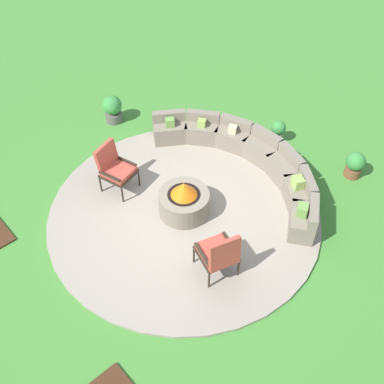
# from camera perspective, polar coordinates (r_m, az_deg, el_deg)

# --- Properties ---
(ground_plane) EXTENTS (24.00, 24.00, 0.00)m
(ground_plane) POSITION_cam_1_polar(r_m,az_deg,el_deg) (8.91, -0.96, -2.65)
(ground_plane) COLOR #478C38
(patio_circle) EXTENTS (5.20, 5.20, 0.06)m
(patio_circle) POSITION_cam_1_polar(r_m,az_deg,el_deg) (8.89, -0.96, -2.52)
(patio_circle) COLOR #9E9384
(patio_circle) RESTS_ON ground_plane
(fire_pit) EXTENTS (0.96, 0.96, 0.74)m
(fire_pit) POSITION_cam_1_polar(r_m,az_deg,el_deg) (8.65, -0.98, -1.09)
(fire_pit) COLOR gray
(fire_pit) RESTS_ON patio_circle
(curved_stone_bench) EXTENTS (4.41, 1.66, 0.66)m
(curved_stone_bench) POSITION_cam_1_polar(r_m,az_deg,el_deg) (9.61, 6.90, 4.11)
(curved_stone_bench) COLOR gray
(curved_stone_bench) RESTS_ON patio_circle
(lounge_chair_front_left) EXTENTS (0.74, 0.71, 1.01)m
(lounge_chair_front_left) POSITION_cam_1_polar(r_m,az_deg,el_deg) (9.09, -9.56, 3.06)
(lounge_chair_front_left) COLOR #2D2319
(lounge_chair_front_left) RESTS_ON patio_circle
(lounge_chair_front_right) EXTENTS (0.76, 0.73, 1.00)m
(lounge_chair_front_right) POSITION_cam_1_polar(r_m,az_deg,el_deg) (7.58, 3.36, -7.53)
(lounge_chair_front_right) COLOR #2D2319
(lounge_chair_front_right) RESTS_ON patio_circle
(potted_plant_0) EXTENTS (0.33, 0.33, 0.54)m
(potted_plant_0) POSITION_cam_1_polar(r_m,az_deg,el_deg) (10.49, 10.60, 7.48)
(potted_plant_0) COLOR #A89E8E
(potted_plant_0) RESTS_ON ground_plane
(potted_plant_1) EXTENTS (0.44, 0.44, 0.66)m
(potted_plant_1) POSITION_cam_1_polar(r_m,az_deg,el_deg) (11.06, -9.77, 10.17)
(potted_plant_1) COLOR #605B56
(potted_plant_1) RESTS_ON ground_plane
(potted_plant_2) EXTENTS (0.39, 0.39, 0.59)m
(potted_plant_2) POSITION_cam_1_polar(r_m,az_deg,el_deg) (10.01, 19.49, 3.28)
(potted_plant_2) COLOR brown
(potted_plant_2) RESTS_ON ground_plane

